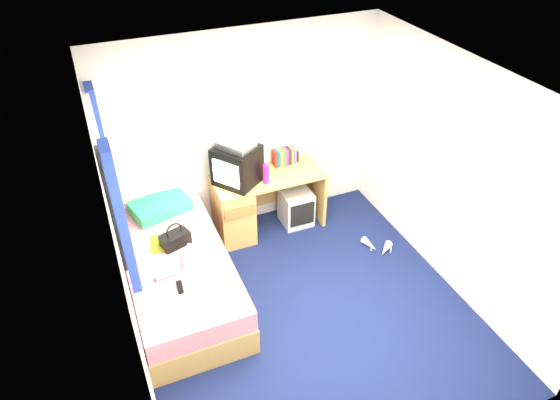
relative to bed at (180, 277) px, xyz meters
name	(u,v)px	position (x,y,z in m)	size (l,w,h in m)	color
ground	(305,311)	(1.10, -0.70, -0.27)	(3.40, 3.40, 0.00)	#0C1438
room_shell	(310,195)	(1.10, -0.70, 1.18)	(3.40, 3.40, 3.40)	white
bed	(180,277)	(0.00, 0.00, 0.00)	(1.01, 2.00, 0.54)	tan
pillow	(160,206)	(0.02, 0.81, 0.34)	(0.61, 0.39, 0.13)	teal
desk	(247,204)	(1.00, 0.74, 0.14)	(1.30, 0.55, 0.75)	tan
storage_cube	(296,207)	(1.62, 0.69, -0.04)	(0.36, 0.36, 0.45)	silver
crt_tv	(237,165)	(0.90, 0.74, 0.71)	(0.60, 0.61, 0.45)	black
vcr	(236,144)	(0.91, 0.74, 0.97)	(0.38, 0.27, 0.07)	#AAAAAD
book_row	(284,156)	(1.54, 0.90, 0.58)	(0.27, 0.13, 0.20)	maroon
picture_frame	(296,155)	(1.71, 0.92, 0.55)	(0.02, 0.12, 0.14)	black
pink_water_bottle	(266,174)	(1.20, 0.60, 0.60)	(0.07, 0.07, 0.23)	#D41D88
aerosol_can	(260,169)	(1.18, 0.76, 0.58)	(0.05, 0.05, 0.19)	silver
handbag	(175,239)	(0.04, 0.18, 0.35)	(0.32, 0.24, 0.27)	black
towel	(203,257)	(0.23, -0.16, 0.33)	(0.33, 0.27, 0.11)	white
magazine	(161,244)	(-0.10, 0.25, 0.28)	(0.21, 0.28, 0.01)	yellow
water_bottle	(166,274)	(-0.15, -0.24, 0.31)	(0.07, 0.07, 0.20)	silver
colour_swatch_fan	(200,289)	(0.10, -0.52, 0.28)	(0.22, 0.06, 0.01)	gold
remote_control	(180,287)	(-0.06, -0.43, 0.28)	(0.05, 0.16, 0.02)	black
window_assembly	(110,183)	(-0.45, 0.20, 1.15)	(0.11, 1.42, 1.40)	silver
white_heels	(378,247)	(2.28, -0.17, -0.23)	(0.31, 0.36, 0.09)	white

